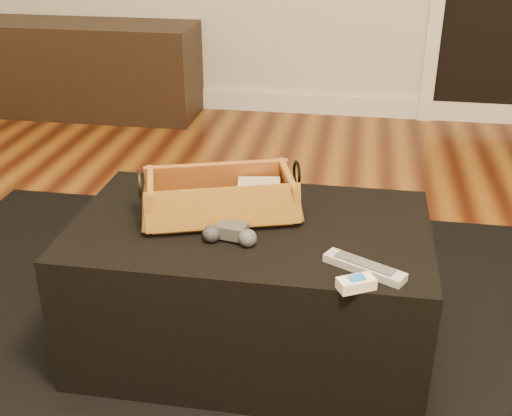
% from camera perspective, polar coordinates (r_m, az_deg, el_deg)
% --- Properties ---
extents(baseboard, '(5.00, 0.04, 0.12)m').
position_cam_1_polar(baseboard, '(4.16, 2.90, 9.31)').
color(baseboard, white).
rests_on(baseboard, floor).
extents(media_cabinet, '(1.44, 0.45, 0.56)m').
position_cam_1_polar(media_cabinet, '(4.23, -15.19, 11.85)').
color(media_cabinet, black).
rests_on(media_cabinet, floor).
extents(area_rug, '(2.60, 2.00, 0.01)m').
position_cam_1_polar(area_rug, '(1.99, -0.73, -12.98)').
color(area_rug, black).
rests_on(area_rug, floor).
extents(ottoman, '(1.00, 0.60, 0.42)m').
position_cam_1_polar(ottoman, '(1.91, -0.50, -7.00)').
color(ottoman, black).
rests_on(ottoman, area_rug).
extents(tv_remote, '(0.23, 0.14, 0.02)m').
position_cam_1_polar(tv_remote, '(1.82, -3.82, -0.15)').
color(tv_remote, black).
rests_on(tv_remote, wicker_basket).
extents(cloth_bundle, '(0.13, 0.10, 0.07)m').
position_cam_1_polar(cloth_bundle, '(1.87, 0.27, 1.38)').
color(cloth_bundle, tan).
rests_on(cloth_bundle, wicker_basket).
extents(wicker_basket, '(0.49, 0.35, 0.16)m').
position_cam_1_polar(wicker_basket, '(1.83, -3.20, 0.81)').
color(wicker_basket, brown).
rests_on(wicker_basket, ottoman).
extents(game_controller, '(0.15, 0.09, 0.05)m').
position_cam_1_polar(game_controller, '(1.70, -2.27, -2.31)').
color(game_controller, '#353638').
rests_on(game_controller, ottoman).
extents(silver_remote, '(0.21, 0.14, 0.02)m').
position_cam_1_polar(silver_remote, '(1.60, 9.60, -5.19)').
color(silver_remote, '#B6BABF').
rests_on(silver_remote, ottoman).
extents(cream_gadget, '(0.10, 0.08, 0.03)m').
position_cam_1_polar(cream_gadget, '(1.53, 8.90, -6.63)').
color(cream_gadget, silver).
rests_on(cream_gadget, ottoman).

